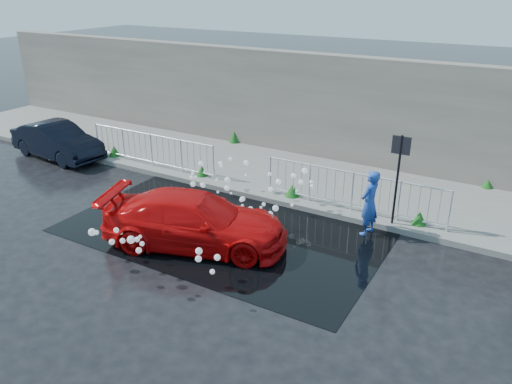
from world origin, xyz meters
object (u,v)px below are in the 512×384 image
at_px(sign_post, 399,166).
at_px(person, 369,203).
at_px(red_car, 195,221).
at_px(dark_car, 57,141).

xyz_separation_m(sign_post, person, (-0.47, -0.58, -0.88)).
xyz_separation_m(sign_post, red_car, (-3.86, -3.20, -1.08)).
xyz_separation_m(red_car, person, (3.40, 2.62, 0.21)).
height_order(red_car, person, person).
relative_size(red_car, person, 2.61).
distance_m(sign_post, red_car, 5.13).
xyz_separation_m(sign_post, dark_car, (-11.93, -0.50, -1.10)).
relative_size(dark_car, person, 2.24).
distance_m(dark_car, person, 11.46).
relative_size(sign_post, dark_car, 0.66).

